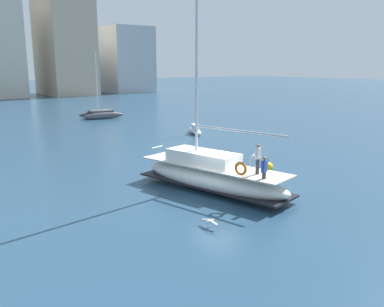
{
  "coord_description": "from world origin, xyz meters",
  "views": [
    {
      "loc": [
        -13.7,
        -16.39,
        6.89
      ],
      "look_at": [
        0.06,
        2.75,
        1.8
      ],
      "focal_mm": 37.83,
      "sensor_mm": 36.0,
      "label": 1
    }
  ],
  "objects_px": {
    "main_sailboat": "(212,175)",
    "seagull": "(210,221)",
    "moored_catamaran": "(195,130)",
    "moored_cutter_left": "(101,113)",
    "mooring_buoy": "(268,167)"
  },
  "relations": [
    {
      "from": "main_sailboat",
      "to": "seagull",
      "type": "distance_m",
      "value": 5.45
    },
    {
      "from": "moored_catamaran",
      "to": "seagull",
      "type": "relative_size",
      "value": 5.27
    },
    {
      "from": "moored_catamaran",
      "to": "seagull",
      "type": "bearing_deg",
      "value": -124.6
    },
    {
      "from": "moored_catamaran",
      "to": "moored_cutter_left",
      "type": "height_order",
      "value": "moored_cutter_left"
    },
    {
      "from": "moored_cutter_left",
      "to": "seagull",
      "type": "distance_m",
      "value": 40.27
    },
    {
      "from": "main_sailboat",
      "to": "mooring_buoy",
      "type": "relative_size",
      "value": 13.13
    },
    {
      "from": "main_sailboat",
      "to": "seagull",
      "type": "xyz_separation_m",
      "value": [
        -3.41,
        -4.2,
        -0.62
      ]
    },
    {
      "from": "moored_catamaran",
      "to": "mooring_buoy",
      "type": "distance_m",
      "value": 15.81
    },
    {
      "from": "main_sailboat",
      "to": "moored_catamaran",
      "type": "relative_size",
      "value": 2.54
    },
    {
      "from": "main_sailboat",
      "to": "moored_catamaran",
      "type": "xyz_separation_m",
      "value": [
        10.78,
        16.38,
        -0.48
      ]
    },
    {
      "from": "seagull",
      "to": "moored_cutter_left",
      "type": "bearing_deg",
      "value": 73.32
    },
    {
      "from": "moored_cutter_left",
      "to": "moored_catamaran",
      "type": "bearing_deg",
      "value": -81.65
    },
    {
      "from": "moored_catamaran",
      "to": "moored_cutter_left",
      "type": "bearing_deg",
      "value": 98.35
    },
    {
      "from": "main_sailboat",
      "to": "moored_cutter_left",
      "type": "bearing_deg",
      "value": 76.68
    },
    {
      "from": "moored_catamaran",
      "to": "seagull",
      "type": "height_order",
      "value": "moored_catamaran"
    }
  ]
}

